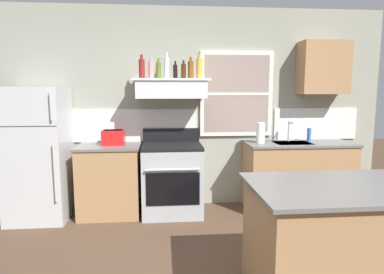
{
  "coord_description": "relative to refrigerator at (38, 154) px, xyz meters",
  "views": [
    {
      "loc": [
        -0.37,
        -2.37,
        1.6
      ],
      "look_at": [
        -0.05,
        1.2,
        1.1
      ],
      "focal_mm": 31.29,
      "sensor_mm": 36.0,
      "label": 1
    }
  ],
  "objects": [
    {
      "name": "bottle_brown_stout",
      "position": [
        1.81,
        0.09,
        1.02
      ],
      "size": [
        0.06,
        0.06,
        0.23
      ],
      "color": "#381E0F",
      "rests_on": "range_hood_shelf"
    },
    {
      "name": "bottle_olive_oil_square",
      "position": [
        1.49,
        0.13,
        1.03
      ],
      "size": [
        0.06,
        0.06,
        0.26
      ],
      "color": "#4C601E",
      "rests_on": "range_hood_shelf"
    },
    {
      "name": "bottle_rose_pink",
      "position": [
        1.4,
        0.16,
        1.04
      ],
      "size": [
        0.07,
        0.07,
        0.27
      ],
      "color": "#C67F84",
      "rests_on": "range_hood_shelf"
    },
    {
      "name": "bottle_clear_tall",
      "position": [
        1.6,
        0.18,
        1.07
      ],
      "size": [
        0.06,
        0.06,
        0.34
      ],
      "color": "silver",
      "rests_on": "range_hood_shelf"
    },
    {
      "name": "toaster",
      "position": [
        0.91,
        0.08,
        0.19
      ],
      "size": [
        0.3,
        0.2,
        0.19
      ],
      "color": "red",
      "rests_on": "counter_left_of_stove"
    },
    {
      "name": "bottle_amber_wine",
      "position": [
        1.9,
        0.1,
        1.04
      ],
      "size": [
        0.07,
        0.07,
        0.28
      ],
      "color": "brown",
      "rests_on": "range_hood_shelf"
    },
    {
      "name": "bottle_balsamic_dark",
      "position": [
        1.71,
        0.17,
        1.02
      ],
      "size": [
        0.06,
        0.06,
        0.23
      ],
      "color": "black",
      "rests_on": "range_hood_shelf"
    },
    {
      "name": "stove_range",
      "position": [
        1.65,
        0.02,
        -0.36
      ],
      "size": [
        0.76,
        0.69,
        1.09
      ],
      "color": "#9EA0A5",
      "rests_on": "ground_plane"
    },
    {
      "name": "range_hood_shelf",
      "position": [
        1.65,
        0.12,
        0.8
      ],
      "size": [
        0.96,
        0.52,
        0.24
      ],
      "color": "silver"
    },
    {
      "name": "dish_soap_bottle",
      "position": [
        3.53,
        0.16,
        0.18
      ],
      "size": [
        0.06,
        0.06,
        0.18
      ],
      "primitive_type": "cylinder",
      "color": "blue",
      "rests_on": "counter_right_with_sink"
    },
    {
      "name": "paper_towel_roll",
      "position": [
        2.82,
        0.06,
        0.22
      ],
      "size": [
        0.11,
        0.11,
        0.27
      ],
      "primitive_type": "cylinder",
      "color": "white",
      "rests_on": "counter_right_with_sink"
    },
    {
      "name": "counter_left_of_stove",
      "position": [
        0.85,
        0.06,
        -0.36
      ],
      "size": [
        0.79,
        0.63,
        0.91
      ],
      "color": "#9E754C",
      "rests_on": "ground_plane"
    },
    {
      "name": "back_wall",
      "position": [
        1.93,
        0.39,
        0.53
      ],
      "size": [
        5.4,
        0.11,
        2.7
      ],
      "color": "gray",
      "rests_on": "ground_plane"
    },
    {
      "name": "kitchen_island",
      "position": [
        2.87,
        -1.94,
        -0.36
      ],
      "size": [
        1.4,
        0.9,
        0.91
      ],
      "color": "#9E754C",
      "rests_on": "ground_plane"
    },
    {
      "name": "upper_cabinet_right",
      "position": [
        3.7,
        0.2,
        1.08
      ],
      "size": [
        0.64,
        0.32,
        0.7
      ],
      "color": "#9E754C"
    },
    {
      "name": "counter_right_with_sink",
      "position": [
        3.35,
        0.06,
        -0.36
      ],
      "size": [
        1.43,
        0.63,
        0.91
      ],
      "color": "#9E754C",
      "rests_on": "ground_plane"
    },
    {
      "name": "bottle_champagne_gold_foil",
      "position": [
        2.01,
        0.1,
        1.06
      ],
      "size": [
        0.08,
        0.08,
        0.32
      ],
      "color": "#B29333",
      "rests_on": "range_hood_shelf"
    },
    {
      "name": "refrigerator",
      "position": [
        0.0,
        0.0,
        0.0
      ],
      "size": [
        0.7,
        0.72,
        1.64
      ],
      "color": "#B7BABC",
      "rests_on": "ground_plane"
    },
    {
      "name": "bottle_red_label_wine",
      "position": [
        1.29,
        0.07,
        1.05
      ],
      "size": [
        0.07,
        0.07,
        0.3
      ],
      "color": "maroon",
      "rests_on": "range_hood_shelf"
    },
    {
      "name": "sink_faucet",
      "position": [
        3.25,
        0.16,
        0.26
      ],
      "size": [
        0.03,
        0.17,
        0.28
      ],
      "color": "silver",
      "rests_on": "counter_right_with_sink"
    }
  ]
}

